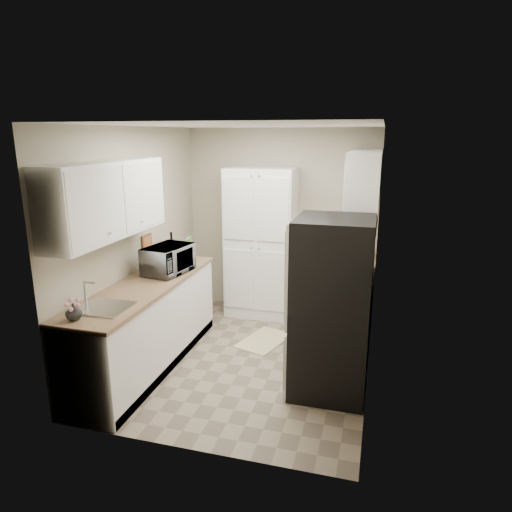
% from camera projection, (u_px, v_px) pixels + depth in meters
% --- Properties ---
extents(ground, '(3.20, 3.20, 0.00)m').
position_uv_depth(ground, '(248.00, 357.00, 5.10)').
color(ground, '#7A6B56').
rests_on(ground, ground).
extents(room_shell, '(2.64, 3.24, 2.52)m').
position_uv_depth(room_shell, '(245.00, 214.00, 4.67)').
color(room_shell, '#AFA68D').
rests_on(room_shell, ground).
extents(pantry_cabinet, '(0.90, 0.55, 2.00)m').
position_uv_depth(pantry_cabinet, '(261.00, 243.00, 6.12)').
color(pantry_cabinet, white).
rests_on(pantry_cabinet, ground).
extents(base_cabinet_left, '(0.60, 2.30, 0.88)m').
position_uv_depth(base_cabinet_left, '(147.00, 327.00, 4.84)').
color(base_cabinet_left, white).
rests_on(base_cabinet_left, ground).
extents(countertop_left, '(0.63, 2.33, 0.04)m').
position_uv_depth(countertop_left, '(144.00, 285.00, 4.72)').
color(countertop_left, '#846647').
rests_on(countertop_left, base_cabinet_left).
extents(base_cabinet_right, '(0.60, 0.80, 0.88)m').
position_uv_depth(base_cabinet_right, '(348.00, 294.00, 5.84)').
color(base_cabinet_right, white).
rests_on(base_cabinet_right, ground).
extents(countertop_right, '(0.63, 0.83, 0.04)m').
position_uv_depth(countertop_right, '(350.00, 259.00, 5.72)').
color(countertop_right, '#846647').
rests_on(countertop_right, base_cabinet_right).
extents(electric_range, '(0.71, 0.78, 1.13)m').
position_uv_depth(electric_range, '(341.00, 314.00, 5.09)').
color(electric_range, '#B7B7BC').
rests_on(electric_range, ground).
extents(refrigerator, '(0.70, 0.72, 1.70)m').
position_uv_depth(refrigerator, '(332.00, 308.00, 4.26)').
color(refrigerator, '#B7B7BC').
rests_on(refrigerator, ground).
extents(microwave, '(0.46, 0.61, 0.31)m').
position_uv_depth(microwave, '(168.00, 260.00, 5.04)').
color(microwave, silver).
rests_on(microwave, countertop_left).
extents(wine_bottle, '(0.08, 0.08, 0.31)m').
position_uv_depth(wine_bottle, '(172.00, 247.00, 5.58)').
color(wine_bottle, black).
rests_on(wine_bottle, countertop_left).
extents(flower_vase, '(0.15, 0.15, 0.14)m').
position_uv_depth(flower_vase, '(74.00, 312.00, 3.78)').
color(flower_vase, silver).
rests_on(flower_vase, countertop_left).
extents(cutting_board, '(0.07, 0.20, 0.26)m').
position_uv_depth(cutting_board, '(191.00, 247.00, 5.72)').
color(cutting_board, '#4D9A41').
rests_on(cutting_board, countertop_left).
extents(toaster_oven, '(0.47, 0.52, 0.24)m').
position_uv_depth(toaster_oven, '(347.00, 247.00, 5.72)').
color(toaster_oven, '#B4B3B8').
rests_on(toaster_oven, countertop_right).
extents(fruit_basket, '(0.32, 0.32, 0.10)m').
position_uv_depth(fruit_basket, '(347.00, 234.00, 5.68)').
color(fruit_basket, '#E95000').
rests_on(fruit_basket, toaster_oven).
extents(kitchen_mat, '(0.63, 0.79, 0.01)m').
position_uv_depth(kitchen_mat, '(264.00, 340.00, 5.51)').
color(kitchen_mat, '#C7BF89').
rests_on(kitchen_mat, ground).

